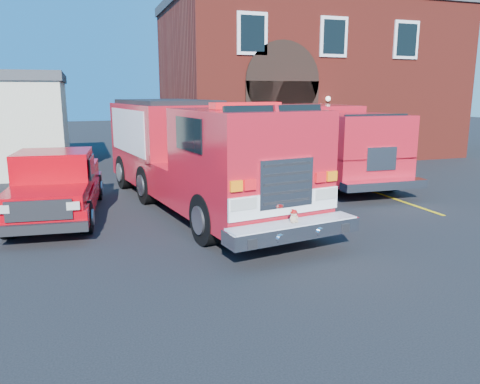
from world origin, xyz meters
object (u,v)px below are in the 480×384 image
object	(u,v)px
fire_station	(303,79)
fire_engine	(195,153)
pickup_truck	(57,185)
secondary_truck	(320,139)

from	to	relation	value
fire_station	fire_engine	bearing A→B (deg)	-129.28
pickup_truck	secondary_truck	bearing A→B (deg)	17.15
fire_station	pickup_truck	size ratio (longest dim) A/B	2.50
fire_station	fire_engine	xyz separation A→B (m)	(-9.04, -11.06, -2.55)
pickup_truck	fire_station	bearing A→B (deg)	39.99
fire_engine	pickup_truck	size ratio (longest dim) A/B	1.81
fire_station	secondary_truck	distance (m)	8.82
pickup_truck	secondary_truck	size ratio (longest dim) A/B	0.65
fire_engine	fire_station	bearing A→B (deg)	50.72
secondary_truck	pickup_truck	bearing A→B (deg)	-162.85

